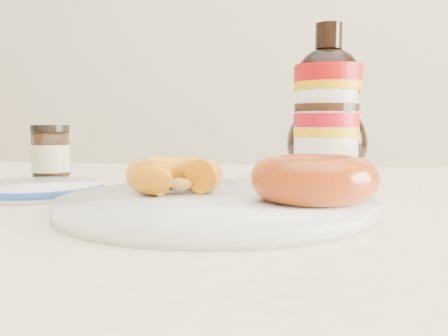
# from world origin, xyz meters

# --- Properties ---
(dining_table) EXTENTS (1.40, 0.90, 0.75)m
(dining_table) POSITION_xyz_m (0.00, 0.10, 0.67)
(dining_table) COLOR #FFE9C2
(dining_table) RESTS_ON ground
(plate) EXTENTS (0.28, 0.28, 0.01)m
(plate) POSITION_xyz_m (-0.04, 0.04, 0.76)
(plate) COLOR white
(plate) RESTS_ON dining_table
(donut_bitten) EXTENTS (0.12, 0.12, 0.03)m
(donut_bitten) POSITION_xyz_m (-0.08, 0.06, 0.78)
(donut_bitten) COLOR orange
(donut_bitten) RESTS_ON plate
(donut_whole) EXTENTS (0.13, 0.13, 0.04)m
(donut_whole) POSITION_xyz_m (0.05, 0.02, 0.78)
(donut_whole) COLOR #943309
(donut_whole) RESTS_ON plate
(nutella_jar) EXTENTS (0.09, 0.09, 0.12)m
(nutella_jar) POSITION_xyz_m (0.07, 0.28, 0.82)
(nutella_jar) COLOR white
(nutella_jar) RESTS_ON dining_table
(syrup_bottle) EXTENTS (0.12, 0.11, 0.21)m
(syrup_bottle) POSITION_xyz_m (0.07, 0.31, 0.86)
(syrup_bottle) COLOR black
(syrup_bottle) RESTS_ON dining_table
(dark_jar) EXTENTS (0.05, 0.05, 0.08)m
(dark_jar) POSITION_xyz_m (-0.28, 0.20, 0.79)
(dark_jar) COLOR black
(dark_jar) RESTS_ON dining_table
(blue_rim_saucer) EXTENTS (0.14, 0.14, 0.01)m
(blue_rim_saucer) POSITION_xyz_m (-0.25, 0.11, 0.76)
(blue_rim_saucer) COLOR white
(blue_rim_saucer) RESTS_ON dining_table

